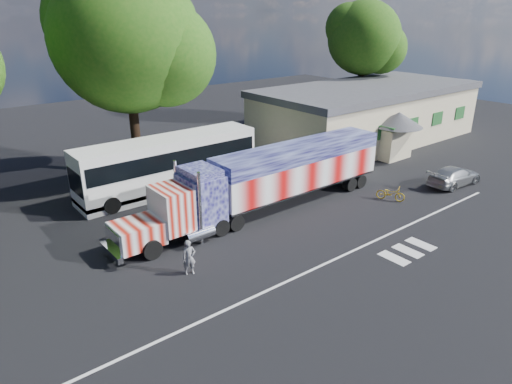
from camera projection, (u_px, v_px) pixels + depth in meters
ground at (290, 240)px, 25.12m from camera, size 100.00×100.00×0.00m
lane_markings at (364, 257)px, 23.37m from camera, size 30.00×2.67×0.01m
semi_truck at (271, 178)px, 28.23m from camera, size 19.28×3.04×4.11m
coach_bus at (169, 163)px, 31.46m from camera, size 12.85×2.99×3.74m
hall_building at (368, 113)px, 43.57m from camera, size 22.40×12.80×5.20m
parked_car at (454, 176)px, 32.81m from camera, size 4.76×2.19×1.35m
woman at (189, 258)px, 21.57m from camera, size 0.73×0.58×1.74m
bicycle at (391, 193)px, 30.18m from camera, size 1.42×1.95×0.98m
tree_n_mid at (129, 39)px, 31.77m from camera, size 10.94×10.42×15.20m
tree_far_ne at (365, 38)px, 47.89m from camera, size 8.02×7.64×12.92m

